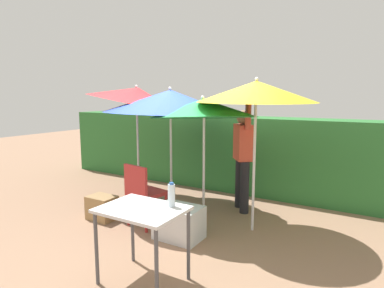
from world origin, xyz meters
TOP-DOWN VIEW (x-y plane):
  - ground_plane at (0.00, 0.00)m, footprint 24.00×24.00m
  - hedge_row at (0.00, 1.94)m, footprint 8.00×0.70m
  - umbrella_rainbow at (-0.44, 0.37)m, footprint 2.09×2.09m
  - umbrella_orange at (0.24, 0.20)m, footprint 1.56×1.56m
  - umbrella_yellow at (1.02, 0.20)m, footprint 1.55×1.55m
  - umbrella_navy at (-1.19, 0.46)m, footprint 1.71×1.67m
  - person_vendor at (0.59, 0.87)m, footprint 0.41×0.49m
  - chair_plastic at (-0.35, -0.45)m, footprint 0.51×0.51m
  - cooler_box at (0.30, -0.53)m, footprint 0.58×0.41m
  - crate_cardboard at (-1.04, -0.56)m, footprint 0.41×0.30m
  - folding_table at (0.53, -1.53)m, footprint 0.80×0.60m
  - bottle_water at (0.75, -1.35)m, footprint 0.07×0.07m

SIDE VIEW (x-z plane):
  - ground_plane at x=0.00m, z-range 0.00..0.00m
  - crate_cardboard at x=-1.04m, z-range 0.00..0.35m
  - cooler_box at x=0.30m, z-range 0.00..0.43m
  - chair_plastic at x=-0.35m, z-range 0.07..0.96m
  - folding_table at x=0.53m, z-range 0.28..1.04m
  - hedge_row at x=0.00m, z-range 0.00..1.43m
  - bottle_water at x=0.75m, z-range 0.75..0.99m
  - person_vendor at x=0.59m, z-range -0.01..1.87m
  - umbrella_orange at x=0.24m, z-range 0.70..2.58m
  - umbrella_rainbow at x=-0.44m, z-range 0.75..2.71m
  - umbrella_navy at x=-1.19m, z-range 0.71..2.92m
  - umbrella_yellow at x=1.02m, z-range 0.84..2.90m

